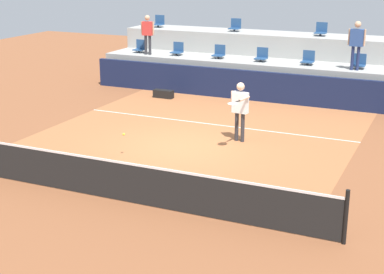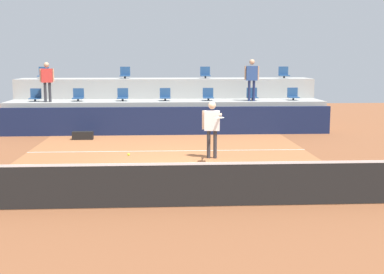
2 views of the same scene
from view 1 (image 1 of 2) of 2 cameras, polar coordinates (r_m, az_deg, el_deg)
The scene contains 21 objects.
ground_plane at distance 16.30m, azimuth -1.01°, elevation -0.91°, with size 40.00×40.00×0.00m, color brown.
court_inner_paint at distance 17.16m, azimuth 0.41°, elevation 0.04°, with size 9.00×10.00×0.01m, color #A36038.
court_service_line at distance 18.40m, azimuth 2.19°, elevation 1.23°, with size 9.00×0.06×0.00m, color silver.
tennis_net at distance 12.84m, azimuth -8.70°, elevation -3.84°, with size 10.48×0.08×1.07m.
sponsor_backboard at distance 21.54m, azimuth 5.85°, elevation 5.01°, with size 13.00×0.16×1.10m, color #141E42.
seating_tier_lower at distance 22.74m, azimuth 6.91°, elevation 5.82°, with size 13.00×1.80×1.25m, color #9E9E99.
seating_tier_upper at distance 24.36m, azimuth 8.25°, elevation 7.54°, with size 13.00×1.80×2.10m, color #9E9E99.
stadium_chair_lower_far_left at distance 24.63m, azimuth -5.09°, elevation 8.73°, with size 0.44×0.40×0.52m.
stadium_chair_lower_left at distance 23.84m, azimuth -1.43°, elevation 8.51°, with size 0.44×0.40×0.52m.
stadium_chair_lower_mid_left at distance 23.12m, azimuth 2.66°, elevation 8.23°, with size 0.44×0.40×0.52m.
stadium_chair_lower_center at distance 22.54m, azimuth 6.82°, elevation 7.89°, with size 0.44×0.40×0.52m.
stadium_chair_lower_mid_right at distance 22.08m, azimuth 11.27°, elevation 7.49°, with size 0.44×0.40×0.52m.
stadium_chair_lower_right at distance 21.74m, azimuth 16.02°, elevation 7.01°, with size 0.44×0.40×0.52m.
stadium_chair_upper_far_left at distance 26.12m, azimuth -3.26°, elevation 11.13°, with size 0.44×0.40×0.52m.
stadium_chair_upper_left at distance 24.68m, azimuth 4.24°, elevation 10.76°, with size 0.44×0.40×0.52m.
stadium_chair_upper_right at distance 23.69m, azimuth 12.49°, elevation 10.14°, with size 0.44×0.40×0.52m.
tennis_player at distance 16.48m, azimuth 4.69°, elevation 3.04°, with size 0.59×1.25×1.71m.
spectator_in_white at distance 23.93m, azimuth -4.36°, elevation 10.26°, with size 0.57×0.23×1.58m.
spectator_leaning_on_rail at distance 21.26m, azimuth 15.78°, elevation 9.03°, with size 0.59×0.23×1.70m.
tennis_ball at distance 15.41m, azimuth -6.68°, elevation 0.27°, with size 0.07×0.07×0.07m.
equipment_bag at distance 21.92m, azimuth -2.81°, elevation 4.23°, with size 0.76×0.28×0.30m, color black.
Camera 1 is at (6.65, -13.99, 5.07)m, focal length 54.62 mm.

